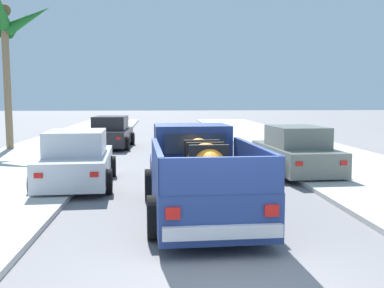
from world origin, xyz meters
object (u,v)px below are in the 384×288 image
(car_left_near, at_px, (296,152))
(palm_tree_right_fore, at_px, (4,28))
(car_left_mid, at_px, (77,160))
(car_right_near, at_px, (111,133))
(pickup_truck, at_px, (199,176))

(car_left_near, xyz_separation_m, palm_tree_right_fore, (-11.11, 6.86, 4.79))
(car_left_near, relative_size, car_left_mid, 1.00)
(car_left_mid, bearing_deg, palm_tree_right_fore, 118.44)
(car_right_near, relative_size, palm_tree_right_fore, 0.65)
(palm_tree_right_fore, bearing_deg, car_left_mid, -61.56)
(pickup_truck, height_order, car_right_near, pickup_truck)
(car_right_near, relative_size, car_left_mid, 0.99)
(car_left_mid, bearing_deg, car_right_near, 90.39)
(palm_tree_right_fore, bearing_deg, pickup_truck, -56.94)
(car_left_near, height_order, car_right_near, same)
(palm_tree_right_fore, bearing_deg, car_right_near, 17.18)
(car_right_near, xyz_separation_m, palm_tree_right_fore, (-4.42, -1.37, 4.79))
(car_left_near, bearing_deg, car_right_near, 129.12)
(pickup_truck, bearing_deg, palm_tree_right_fore, 123.06)
(car_right_near, height_order, palm_tree_right_fore, palm_tree_right_fore)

